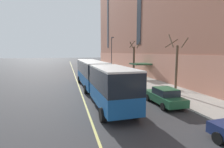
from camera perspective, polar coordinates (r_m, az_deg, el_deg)
ground_plane at (r=20.93m, az=-5.76°, el=-5.88°), size 260.00×260.00×0.00m
sidewalk at (r=26.51m, az=12.77°, el=-3.08°), size 4.86×160.00×0.15m
city_bus at (r=19.78m, az=-5.08°, el=-0.55°), size 3.29×19.33×3.56m
parked_car_black_0 at (r=31.34m, az=1.14°, el=-0.03°), size 2.11×4.51×1.56m
parked_car_silver_1 at (r=48.30m, az=-4.62°, el=2.49°), size 1.96×4.41×1.56m
parked_car_green_2 at (r=16.44m, az=16.72°, el=-6.97°), size 2.06×4.69×1.56m
parked_car_champagne_4 at (r=54.77m, az=-5.76°, el=3.03°), size 2.03×4.86×1.56m
parked_car_navy_5 at (r=39.66m, az=-2.14°, el=1.49°), size 1.98×4.51×1.56m
parked_car_darkgray_7 at (r=24.74m, az=5.30°, el=-2.00°), size 2.07×4.35×1.56m
street_tree_mid_block at (r=20.26m, az=20.23°, el=2.80°), size 2.04×2.05×6.51m
street_tree_far_uptown at (r=31.33m, az=7.16°, el=4.70°), size 1.68×1.66×6.61m
street_lamp at (r=40.92m, az=-0.07°, el=7.50°), size 0.36×1.48×7.97m
lane_centerline at (r=23.68m, az=-10.63°, el=-4.43°), size 0.16×140.00×0.01m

